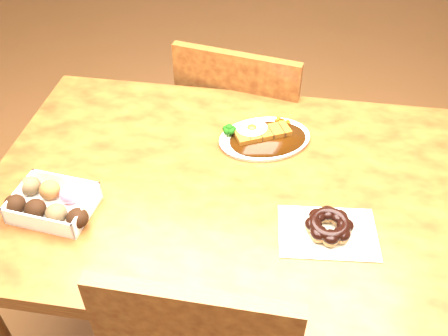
# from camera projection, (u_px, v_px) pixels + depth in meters

# --- Properties ---
(ground) EXTENTS (6.00, 6.00, 0.00)m
(ground) POSITION_uv_depth(u_px,v_px,m) (229.00, 336.00, 1.74)
(ground) COLOR brown
(ground) RESTS_ON ground
(table) EXTENTS (1.20, 0.80, 0.75)m
(table) POSITION_uv_depth(u_px,v_px,m) (231.00, 209.00, 1.30)
(table) COLOR #451C0D
(table) RESTS_ON ground
(chair_far) EXTENTS (0.49, 0.49, 0.87)m
(chair_far) POSITION_uv_depth(u_px,v_px,m) (245.00, 133.00, 1.81)
(chair_far) COLOR #451C0D
(chair_far) RESTS_ON ground
(katsu_curry_plate) EXTENTS (0.29, 0.26, 0.05)m
(katsu_curry_plate) POSITION_uv_depth(u_px,v_px,m) (263.00, 136.00, 1.34)
(katsu_curry_plate) COLOR white
(katsu_curry_plate) RESTS_ON table
(donut_box) EXTENTS (0.21, 0.16, 0.05)m
(donut_box) POSITION_uv_depth(u_px,v_px,m) (51.00, 202.00, 1.14)
(donut_box) COLOR white
(donut_box) RESTS_ON table
(pon_de_ring) EXTENTS (0.23, 0.17, 0.04)m
(pon_de_ring) POSITION_uv_depth(u_px,v_px,m) (329.00, 227.00, 1.10)
(pon_de_ring) COLOR silver
(pon_de_ring) RESTS_ON table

